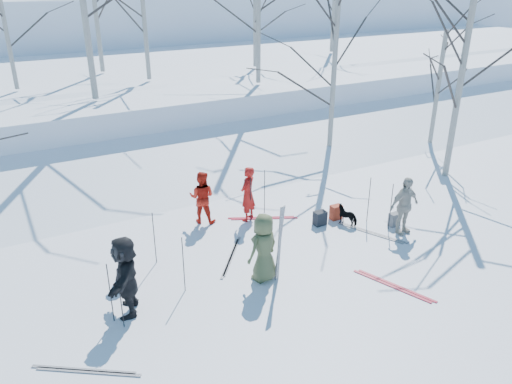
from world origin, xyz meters
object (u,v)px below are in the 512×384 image
skier_red_north (248,194)px  backpack_red (336,212)px  backpack_dark (320,218)px  skier_cream_east (404,206)px  skier_olive_center (264,248)px  skier_grey_west (126,276)px  backpack_grey (394,220)px  dog (348,215)px  skier_redor_behind (202,197)px  skier_red_seated (125,261)px

skier_red_north → backpack_red: bearing=119.1°
backpack_dark → skier_cream_east: bearing=-40.8°
skier_red_north → skier_olive_center: bearing=35.9°
skier_olive_center → backpack_red: skier_olive_center is taller
skier_olive_center → skier_red_north: skier_olive_center is taller
skier_grey_west → backpack_grey: bearing=112.5°
skier_olive_center → backpack_grey: size_ratio=4.29×
skier_cream_east → dog: skier_cream_east is taller
skier_redor_behind → skier_cream_east: skier_cream_east is taller
skier_red_north → skier_redor_behind: skier_red_north is taller
skier_red_seated → backpack_grey: bearing=-107.7°
skier_red_north → backpack_grey: skier_red_north is taller
skier_olive_center → backpack_grey: (4.47, 0.52, -0.62)m
backpack_dark → skier_olive_center: bearing=-149.8°
skier_grey_west → backpack_red: 6.50m
skier_olive_center → backpack_grey: bearing=171.1°
skier_olive_center → skier_redor_behind: bearing=-104.4°
backpack_grey → skier_olive_center: bearing=-173.4°
skier_olive_center → dog: (3.40, 1.24, -0.54)m
backpack_red → skier_grey_west: bearing=-168.1°
backpack_dark → dog: bearing=-25.4°
skier_red_seated → skier_cream_east: skier_cream_east is taller
backpack_red → backpack_dark: backpack_red is taller
backpack_red → skier_cream_east: bearing=-54.9°
skier_redor_behind → skier_red_seated: skier_redor_behind is taller
skier_grey_west → backpack_grey: size_ratio=4.56×
skier_olive_center → skier_cream_east: (4.36, 0.14, -0.02)m
skier_grey_west → skier_olive_center: bearing=105.2°
backpack_grey → backpack_dark: backpack_dark is taller
skier_red_north → skier_cream_east: 4.23m
backpack_grey → skier_grey_west: bearing=-178.4°
dog → backpack_dark: 0.78m
skier_cream_east → backpack_red: (-1.06, 1.50, -0.59)m
skier_redor_behind → dog: 4.08m
skier_redor_behind → backpack_dark: bearing=-174.7°
backpack_dark → backpack_grey: bearing=-30.7°
dog → backpack_grey: bearing=121.7°
skier_redor_behind → skier_red_north: bearing=-165.6°
skier_red_seated → backpack_grey: (7.20, -1.02, -0.28)m
backpack_red → backpack_grey: 1.61m
skier_olive_center → skier_redor_behind: 3.32m
skier_olive_center → skier_grey_west: bearing=-21.3°
skier_olive_center → skier_redor_behind: skier_olive_center is taller
skier_red_seated → dog: (6.13, -0.30, -0.20)m
skier_redor_behind → skier_grey_west: skier_grey_west is taller
skier_red_north → backpack_dark: skier_red_north is taller
skier_red_north → backpack_red: skier_red_north is taller
skier_red_seated → backpack_red: skier_red_seated is taller
skier_olive_center → skier_cream_east: 4.37m
skier_red_seated → skier_redor_behind: bearing=-65.8°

